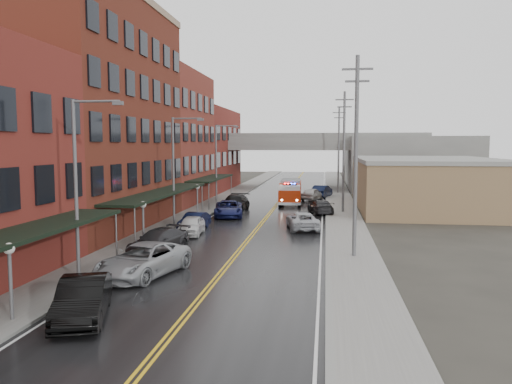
{
  "coord_description": "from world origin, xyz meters",
  "views": [
    {
      "loc": [
        5.43,
        -15.08,
        6.81
      ],
      "look_at": [
        -0.11,
        24.62,
        3.0
      ],
      "focal_mm": 35.0,
      "sensor_mm": 36.0,
      "label": 1
    }
  ],
  "objects": [
    {
      "name": "parked_car_left_4",
      "position": [
        -4.6,
        21.2,
        0.71
      ],
      "size": [
        2.0,
        4.31,
        1.43
      ],
      "primitive_type": "imported",
      "rotation": [
        0.0,
        0.0,
        0.08
      ],
      "color": "silver",
      "rests_on": "ground"
    },
    {
      "name": "awning_0",
      "position": [
        -7.49,
        4.0,
        2.99
      ],
      "size": [
        2.6,
        16.0,
        3.09
      ],
      "color": "black",
      "rests_on": "ground"
    },
    {
      "name": "road",
      "position": [
        0.0,
        30.0,
        0.01
      ],
      "size": [
        11.0,
        160.0,
        0.02
      ],
      "primitive_type": "cube",
      "color": "black",
      "rests_on": "ground"
    },
    {
      "name": "parked_car_right_0",
      "position": [
        3.66,
        24.78,
        0.7
      ],
      "size": [
        3.16,
        5.38,
        1.4
      ],
      "primitive_type": "imported",
      "rotation": [
        0.0,
        0.0,
        3.31
      ],
      "color": "#AAACB2",
      "rests_on": "ground"
    },
    {
      "name": "parked_car_left_2",
      "position": [
        -3.89,
        9.31,
        0.84
      ],
      "size": [
        4.14,
        6.5,
        1.67
      ],
      "primitive_type": "imported",
      "rotation": [
        0.0,
        0.0,
        -0.24
      ],
      "color": "#96999D",
      "rests_on": "ground"
    },
    {
      "name": "ground",
      "position": [
        0.0,
        0.0,
        0.0
      ],
      "size": [
        220.0,
        220.0,
        0.0
      ],
      "primitive_type": "plane",
      "color": "#2D2B26",
      "rests_on": "ground"
    },
    {
      "name": "street_lamp_0",
      "position": [
        -6.55,
        8.0,
        5.19
      ],
      "size": [
        2.64,
        0.22,
        9.0
      ],
      "color": "#59595B",
      "rests_on": "ground"
    },
    {
      "name": "utility_pole_0",
      "position": [
        7.2,
        15.0,
        6.31
      ],
      "size": [
        1.8,
        0.24,
        12.0
      ],
      "color": "#59595B",
      "rests_on": "ground"
    },
    {
      "name": "curb_right",
      "position": [
        5.65,
        30.0,
        0.07
      ],
      "size": [
        0.3,
        160.0,
        0.15
      ],
      "primitive_type": "cube",
      "color": "gray",
      "rests_on": "ground"
    },
    {
      "name": "globe_lamp_1",
      "position": [
        -6.4,
        16.0,
        2.31
      ],
      "size": [
        0.44,
        0.44,
        3.12
      ],
      "color": "#59595B",
      "rests_on": "ground"
    },
    {
      "name": "tan_building",
      "position": [
        16.0,
        40.0,
        2.5
      ],
      "size": [
        14.0,
        22.0,
        5.0
      ],
      "primitive_type": "cube",
      "color": "olive",
      "rests_on": "ground"
    },
    {
      "name": "parked_car_left_5",
      "position": [
        -4.97,
        23.49,
        0.68
      ],
      "size": [
        1.88,
        4.26,
        1.36
      ],
      "primitive_type": "imported",
      "rotation": [
        0.0,
        0.0,
        -0.11
      ],
      "color": "black",
      "rests_on": "ground"
    },
    {
      "name": "parked_car_right_3",
      "position": [
        5.0,
        49.63,
        0.8
      ],
      "size": [
        2.84,
        5.11,
        1.6
      ],
      "primitive_type": "imported",
      "rotation": [
        0.0,
        0.0,
        2.89
      ],
      "color": "black",
      "rests_on": "ground"
    },
    {
      "name": "utility_pole_1",
      "position": [
        7.2,
        35.0,
        6.31
      ],
      "size": [
        1.8,
        0.24,
        12.0
      ],
      "color": "#59595B",
      "rests_on": "ground"
    },
    {
      "name": "overpass",
      "position": [
        0.0,
        62.0,
        5.99
      ],
      "size": [
        40.0,
        10.0,
        7.5
      ],
      "color": "slate",
      "rests_on": "ground"
    },
    {
      "name": "brick_building_b",
      "position": [
        -13.3,
        23.0,
        9.0
      ],
      "size": [
        9.0,
        20.0,
        18.0
      ],
      "primitive_type": "cube",
      "color": "#562516",
      "rests_on": "ground"
    },
    {
      "name": "globe_lamp_2",
      "position": [
        -6.4,
        30.0,
        2.31
      ],
      "size": [
        0.44,
        0.44,
        3.12
      ],
      "color": "#59595B",
      "rests_on": "ground"
    },
    {
      "name": "brick_building_c",
      "position": [
        -13.3,
        40.5,
        7.5
      ],
      "size": [
        9.0,
        15.0,
        15.0
      ],
      "primitive_type": "cube",
      "color": "maroon",
      "rests_on": "ground"
    },
    {
      "name": "sidewalk_left",
      "position": [
        -7.3,
        30.0,
        0.07
      ],
      "size": [
        3.0,
        160.0,
        0.15
      ],
      "primitive_type": "cube",
      "color": "slate",
      "rests_on": "ground"
    },
    {
      "name": "parked_car_left_7",
      "position": [
        -3.73,
        34.8,
        0.84
      ],
      "size": [
        2.54,
        5.85,
        1.67
      ],
      "primitive_type": "imported",
      "rotation": [
        0.0,
        0.0,
        -0.03
      ],
      "color": "black",
      "rests_on": "ground"
    },
    {
      "name": "parked_car_left_1",
      "position": [
        -3.88,
        2.73,
        0.82
      ],
      "size": [
        3.22,
        5.26,
        1.64
      ],
      "primitive_type": "imported",
      "rotation": [
        0.0,
        0.0,
        0.32
      ],
      "color": "black",
      "rests_on": "ground"
    },
    {
      "name": "street_lamp_2",
      "position": [
        -6.55,
        40.0,
        5.19
      ],
      "size": [
        2.64,
        0.22,
        9.0
      ],
      "color": "#59595B",
      "rests_on": "ground"
    },
    {
      "name": "globe_lamp_0",
      "position": [
        -6.4,
        2.0,
        2.31
      ],
      "size": [
        0.44,
        0.44,
        3.12
      ],
      "color": "#59595B",
      "rests_on": "ground"
    },
    {
      "name": "parked_car_right_1",
      "position": [
        5.0,
        34.2,
        0.7
      ],
      "size": [
        2.9,
        5.11,
        1.39
      ],
      "primitive_type": "imported",
      "rotation": [
        0.0,
        0.0,
        3.35
      ],
      "color": "#242326",
      "rests_on": "ground"
    },
    {
      "name": "awning_1",
      "position": [
        -7.49,
        23.0,
        2.99
      ],
      "size": [
        2.6,
        18.0,
        3.09
      ],
      "color": "black",
      "rests_on": "ground"
    },
    {
      "name": "parked_car_left_6",
      "position": [
        -3.63,
        30.9,
        0.78
      ],
      "size": [
        3.51,
        5.96,
        1.55
      ],
      "primitive_type": "imported",
      "rotation": [
        0.0,
        0.0,
        0.17
      ],
      "color": "#131748",
      "rests_on": "ground"
    },
    {
      "name": "parked_car_right_2",
      "position": [
        3.84,
        46.2,
        0.76
      ],
      "size": [
        3.03,
        4.81,
        1.53
      ],
      "primitive_type": "imported",
      "rotation": [
        0.0,
        0.0,
        2.84
      ],
      "color": "silver",
      "rests_on": "ground"
    },
    {
      "name": "curb_left",
      "position": [
        -5.65,
        30.0,
        0.07
      ],
      "size": [
        0.3,
        160.0,
        0.15
      ],
      "primitive_type": "cube",
      "color": "gray",
      "rests_on": "ground"
    },
    {
      "name": "utility_pole_2",
      "position": [
        7.2,
        55.0,
        6.31
      ],
      "size": [
        1.8,
        0.24,
        12.0
      ],
      "color": "#59595B",
      "rests_on": "ground"
    },
    {
      "name": "parked_car_left_3",
      "position": [
        -5.0,
        14.87,
        0.74
      ],
      "size": [
        3.35,
        5.44,
        1.47
      ],
      "primitive_type": "imported",
      "rotation": [
        0.0,
        0.0,
        -0.27
      ],
      "color": "#2A292C",
      "rests_on": "ground"
    },
    {
      "name": "right_far_block",
      "position": [
        18.0,
        70.0,
        4.0
      ],
      "size": [
        18.0,
        30.0,
        8.0
      ],
      "primitive_type": "cube",
      "color": "slate",
      "rests_on": "ground"
    },
    {
      "name": "sidewalk_right",
      "position": [
        7.3,
        30.0,
        0.07
      ],
      "size": [
        3.0,
        160.0,
        0.15
      ],
      "primitive_type": "cube",
      "color": "slate",
      "rests_on": "ground"
    },
    {
      "name": "brick_building_far",
      "position": [
        -13.3,
        58.0,
        6.0
      ],
      "size": [
        9.0,
        20.0,
        12.0
      ],
      "primitive_type": "cube",
      "color": "maroon",
      "rests_on": "ground"
    },
    {
      "name": "fire_truck",
      "position": [
        1.49,
        41.57,
        1.5
      ],
      "size": [
        3.31,
        7.7,
        2.78
      ],
      "rotation": [
        0.0,
        0.0,
        0.04
      ],
      "color": "#BE2A08",
      "rests_on": "ground"
    },
    {
      "name": "awning_2",
      "position": [
        -7.49,
        40.5,
        2.99
      ],
      "size": [
        2.6,
        13.0,
        3.09
      ],
      "color": "black",
      "rests_on": "ground"
    },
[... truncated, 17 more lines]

